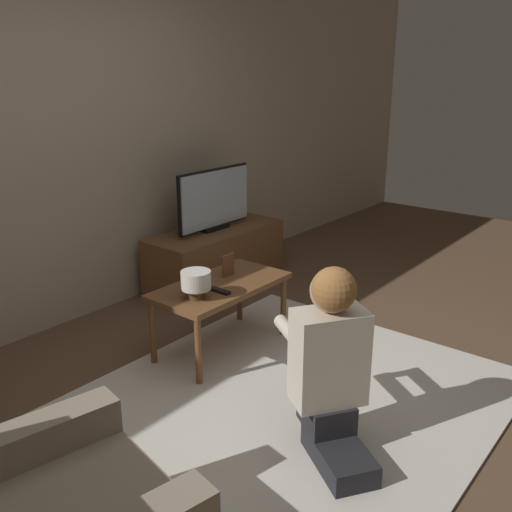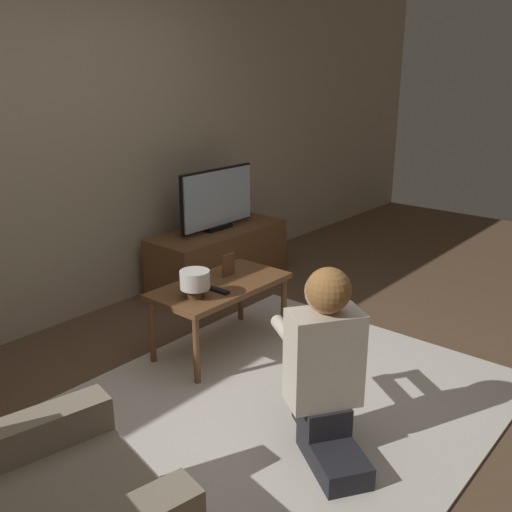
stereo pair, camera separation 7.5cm
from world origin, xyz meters
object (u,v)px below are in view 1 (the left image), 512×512
at_px(coffee_table, 221,291).
at_px(person_kneeling, 330,360).
at_px(table_lamp, 196,282).
at_px(tv, 214,199).

xyz_separation_m(coffee_table, person_kneeling, (-0.45, -1.10, 0.07)).
bearing_deg(table_lamp, coffee_table, 10.36).
bearing_deg(coffee_table, tv, 44.37).
height_order(person_kneeling, table_lamp, person_kneeling).
relative_size(coffee_table, person_kneeling, 0.98).
bearing_deg(coffee_table, table_lamp, -169.64).
xyz_separation_m(tv, coffee_table, (-0.87, -0.85, -0.33)).
distance_m(tv, table_lamp, 1.46).
distance_m(coffee_table, table_lamp, 0.31).
bearing_deg(person_kneeling, tv, -89.95).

